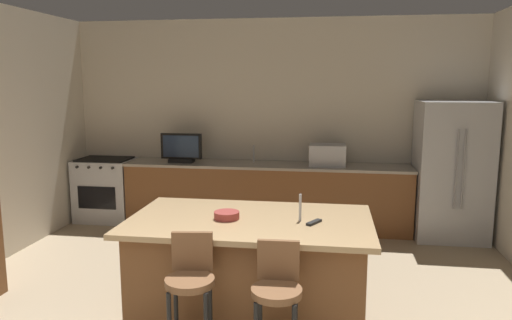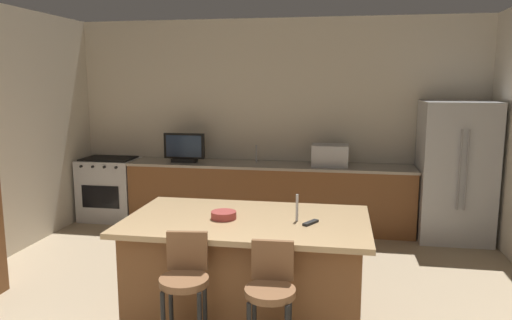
% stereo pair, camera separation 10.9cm
% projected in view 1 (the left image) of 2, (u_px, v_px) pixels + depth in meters
% --- Properties ---
extents(wall_back, '(6.22, 0.12, 2.88)m').
position_uv_depth(wall_back, '(273.00, 122.00, 6.90)').
color(wall_back, beige).
rests_on(wall_back, ground_plane).
extents(counter_back, '(3.91, 0.62, 0.90)m').
position_uv_depth(counter_back, '(266.00, 196.00, 6.70)').
color(counter_back, brown).
rests_on(counter_back, ground_plane).
extents(kitchen_island, '(1.99, 1.17, 0.91)m').
position_uv_depth(kitchen_island, '(250.00, 270.00, 4.03)').
color(kitchen_island, black).
rests_on(kitchen_island, ground_plane).
extents(refrigerator, '(0.88, 0.80, 1.77)m').
position_uv_depth(refrigerator, '(451.00, 170.00, 6.19)').
color(refrigerator, '#B7BABF').
rests_on(refrigerator, ground_plane).
extents(range_oven, '(0.80, 0.63, 0.92)m').
position_uv_depth(range_oven, '(106.00, 189.00, 7.05)').
color(range_oven, '#B7BABF').
rests_on(range_oven, ground_plane).
extents(microwave, '(0.48, 0.36, 0.29)m').
position_uv_depth(microwave, '(327.00, 155.00, 6.48)').
color(microwave, '#B7BABF').
rests_on(microwave, counter_back).
extents(tv_monitor, '(0.58, 0.16, 0.41)m').
position_uv_depth(tv_monitor, '(181.00, 149.00, 6.72)').
color(tv_monitor, black).
rests_on(tv_monitor, counter_back).
extents(sink_faucet_back, '(0.02, 0.02, 0.24)m').
position_uv_depth(sink_faucet_back, '(254.00, 154.00, 6.73)').
color(sink_faucet_back, '#B2B2B7').
rests_on(sink_faucet_back, counter_back).
extents(sink_faucet_island, '(0.02, 0.02, 0.22)m').
position_uv_depth(sink_faucet_island, '(300.00, 207.00, 3.88)').
color(sink_faucet_island, '#B2B2B7').
rests_on(sink_faucet_island, kitchen_island).
extents(bar_stool_left, '(0.34, 0.36, 0.97)m').
position_uv_depth(bar_stool_left, '(191.00, 291.00, 3.34)').
color(bar_stool_left, brown).
rests_on(bar_stool_left, ground_plane).
extents(bar_stool_right, '(0.34, 0.34, 0.95)m').
position_uv_depth(bar_stool_right, '(277.00, 301.00, 3.23)').
color(bar_stool_right, brown).
rests_on(bar_stool_right, ground_plane).
extents(fruit_bowl, '(0.21, 0.21, 0.06)m').
position_uv_depth(fruit_bowl, '(227.00, 215.00, 3.94)').
color(fruit_bowl, '#993833').
rests_on(fruit_bowl, kitchen_island).
extents(tv_remote, '(0.12, 0.17, 0.02)m').
position_uv_depth(tv_remote, '(314.00, 222.00, 3.82)').
color(tv_remote, black).
rests_on(tv_remote, kitchen_island).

